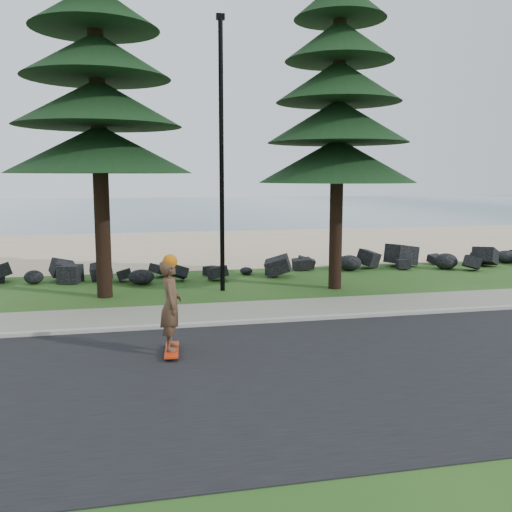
# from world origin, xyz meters

# --- Properties ---
(ground) EXTENTS (160.00, 160.00, 0.00)m
(ground) POSITION_xyz_m (0.00, 0.00, 0.00)
(ground) COLOR #214A17
(ground) RESTS_ON ground
(road) EXTENTS (160.00, 7.00, 0.02)m
(road) POSITION_xyz_m (0.00, -4.50, 0.01)
(road) COLOR black
(road) RESTS_ON ground
(kerb) EXTENTS (160.00, 0.20, 0.10)m
(kerb) POSITION_xyz_m (0.00, -0.90, 0.05)
(kerb) COLOR #A7A296
(kerb) RESTS_ON ground
(sidewalk) EXTENTS (160.00, 2.00, 0.08)m
(sidewalk) POSITION_xyz_m (0.00, 0.20, 0.04)
(sidewalk) COLOR gray
(sidewalk) RESTS_ON ground
(beach_sand) EXTENTS (160.00, 15.00, 0.01)m
(beach_sand) POSITION_xyz_m (0.00, 14.50, 0.01)
(beach_sand) COLOR tan
(beach_sand) RESTS_ON ground
(ocean) EXTENTS (160.00, 58.00, 0.01)m
(ocean) POSITION_xyz_m (0.00, 51.00, 0.00)
(ocean) COLOR #3F6179
(ocean) RESTS_ON ground
(seawall_boulders) EXTENTS (60.00, 2.40, 1.10)m
(seawall_boulders) POSITION_xyz_m (0.00, 5.60, 0.00)
(seawall_boulders) COLOR black
(seawall_boulders) RESTS_ON ground
(pine_right) EXTENTS (4.80, 4.80, 12.72)m
(pine_right) POSITION_xyz_m (3.50, 2.80, 8.02)
(pine_right) COLOR black
(pine_right) RESTS_ON ground
(lamp_post) EXTENTS (0.25, 0.14, 8.14)m
(lamp_post) POSITION_xyz_m (0.00, 3.20, 4.13)
(lamp_post) COLOR black
(lamp_post) RESTS_ON ground
(skateboarder) EXTENTS (0.49, 1.09, 1.99)m
(skateboarder) POSITION_xyz_m (-1.98, -2.90, 1.00)
(skateboarder) COLOR red
(skateboarder) RESTS_ON ground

